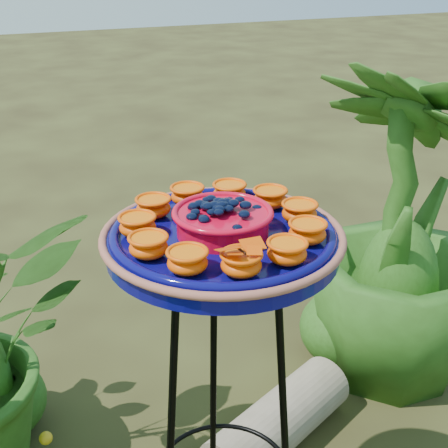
{
  "coord_description": "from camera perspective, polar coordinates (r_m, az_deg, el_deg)",
  "views": [
    {
      "loc": [
        -0.49,
        -1.08,
        1.47
      ],
      "look_at": [
        -0.1,
        -0.07,
        0.96
      ],
      "focal_mm": 50.0,
      "sensor_mm": 36.0,
      "label": 1
    }
  ],
  "objects": [
    {
      "name": "tripod_stand",
      "position": [
        1.43,
        -0.11,
        -15.36
      ],
      "size": [
        0.39,
        0.39,
        0.9
      ],
      "rotation": [
        0.0,
        0.0,
        -0.21
      ],
      "color": "black",
      "rests_on": "ground"
    },
    {
      "name": "feeder_dish",
      "position": [
        1.21,
        -0.12,
        -0.94
      ],
      "size": [
        0.54,
        0.54,
        0.11
      ],
      "rotation": [
        0.0,
        0.0,
        -0.21
      ],
      "color": "#080756",
      "rests_on": "tripod_stand"
    },
    {
      "name": "driftwood_log",
      "position": [
        2.05,
        5.02,
        -17.57
      ],
      "size": [
        0.56,
        0.4,
        0.18
      ],
      "primitive_type": "cylinder",
      "rotation": [
        0.0,
        1.57,
        0.47
      ],
      "color": "gray",
      "rests_on": "ground"
    },
    {
      "name": "shrub_back_right",
      "position": [
        2.18,
        16.2,
        -0.45
      ],
      "size": [
        0.86,
        0.86,
        1.14
      ],
      "primitive_type": "imported",
      "rotation": [
        0.0,
        0.0,
        2.06
      ],
      "color": "#254C14",
      "rests_on": "ground"
    }
  ]
}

